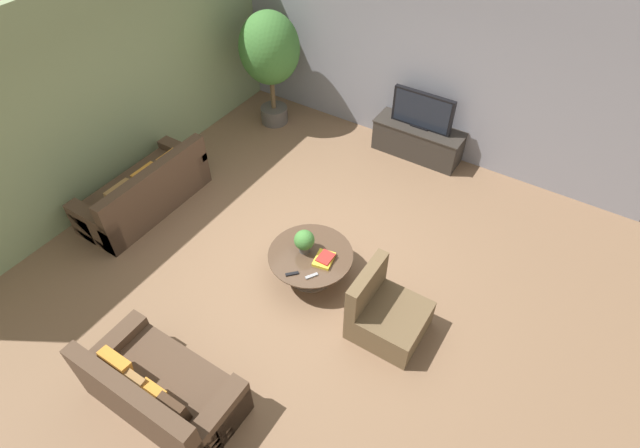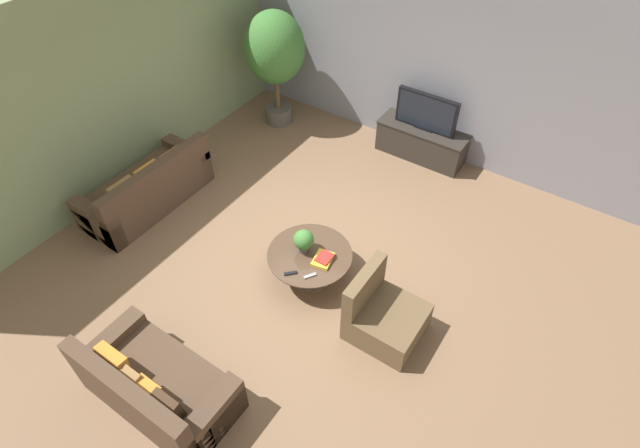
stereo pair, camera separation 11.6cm
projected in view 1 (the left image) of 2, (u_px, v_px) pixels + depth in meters
name	position (u px, v px, depth m)	size (l,w,h in m)	color
ground_plane	(305.00, 259.00, 6.74)	(24.00, 24.00, 0.00)	brown
back_wall_stone	(421.00, 59.00, 7.63)	(7.40, 0.12, 3.00)	gray
side_wall_left	(119.00, 86.00, 7.04)	(0.12, 7.40, 3.00)	gray
media_console	(418.00, 140.00, 8.19)	(1.47, 0.50, 0.55)	#2D2823
television	(423.00, 111.00, 7.80)	(1.00, 0.13, 0.60)	black
coffee_table	(311.00, 260.00, 6.34)	(1.08, 1.08, 0.41)	#756656
couch_by_wall	(145.00, 192.00, 7.27)	(0.84, 1.94, 0.84)	#4C3828
couch_near_entry	(160.00, 390.00, 5.09)	(1.62, 0.84, 0.84)	#4C3828
armchair_wicker	(385.00, 314.00, 5.77)	(0.80, 0.76, 0.86)	brown
potted_palm_tall	(270.00, 52.00, 8.16)	(1.00, 1.00, 1.99)	#514C47
potted_plant_tabletop	(304.00, 241.00, 6.17)	(0.26, 0.26, 0.32)	#514C47
book_stack	(324.00, 259.00, 6.16)	(0.27, 0.32, 0.06)	gold
remote_black	(292.00, 274.00, 6.02)	(0.04, 0.16, 0.02)	black
remote_silver	(312.00, 276.00, 5.99)	(0.04, 0.16, 0.02)	gray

